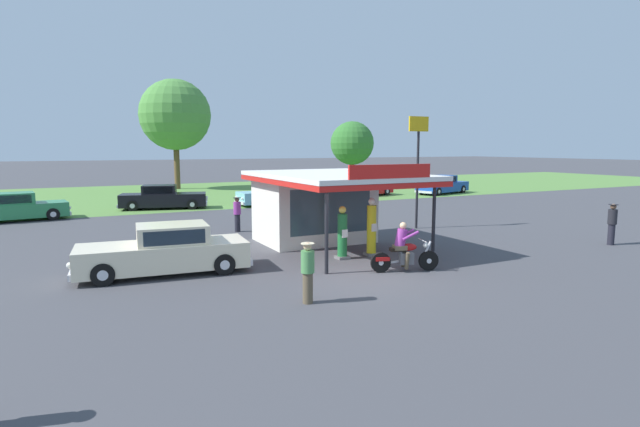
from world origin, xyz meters
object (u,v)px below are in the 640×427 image
Objects in this scene: parked_car_back_row_right at (442,185)px; bystander_chatting_near_pumps at (308,271)px; roadside_pole_sign at (418,154)px; featured_classic_sedan at (165,251)px; gas_pump_nearside at (342,235)px; parked_car_back_row_far_left at (14,208)px; gas_pump_offside at (372,229)px; parked_car_back_row_centre_left at (163,198)px; parked_car_back_row_centre_right at (274,195)px; bystander_strolling_foreground at (612,223)px; parked_car_back_row_left at (365,187)px; motorcycle_with_rider at (404,251)px; bystander_standing_back_lot at (237,213)px.

parked_car_back_row_right is 3.70× the size of bystander_chatting_near_pumps.
bystander_chatting_near_pumps is 0.29× the size of roadside_pole_sign.
roadside_pole_sign is at bearing 15.82° from featured_classic_sedan.
parked_car_back_row_far_left is (-11.09, 15.81, -0.15)m from gas_pump_nearside.
gas_pump_nearside is 0.89× the size of gas_pump_offside.
bystander_chatting_near_pumps is 13.05m from roadside_pole_sign.
gas_pump_nearside reaches higher than parked_car_back_row_right.
parked_car_back_row_centre_right is at bearing -9.50° from parked_car_back_row_centre_left.
roadside_pole_sign reaches higher than gas_pump_nearside.
bystander_strolling_foreground is (13.95, -20.42, 0.20)m from parked_car_back_row_centre_left.
parked_car_back_row_centre_right is 3.03× the size of bystander_strolling_foreground.
parked_car_back_row_far_left is at bearing -171.98° from parked_car_back_row_left.
featured_classic_sedan reaches higher than parked_car_back_row_centre_right.
roadside_pole_sign reaches higher than featured_classic_sedan.
motorcycle_with_rider is 0.40× the size of roadside_pole_sign.
parked_car_back_row_left reaches higher than bystander_chatting_near_pumps.
parked_car_back_row_far_left is 30.98m from parked_car_back_row_right.
parked_car_back_row_far_left is 3.25× the size of bystander_strolling_foreground.
bystander_strolling_foreground is at bearing -13.92° from gas_pump_nearside.
featured_classic_sedan reaches higher than parked_car_back_row_centre_left.
parked_car_back_row_centre_left is at bearing 89.50° from bystander_chatting_near_pumps.
roadside_pole_sign is (12.39, 3.51, 2.90)m from featured_classic_sedan.
parked_car_back_row_centre_left is at bearing 100.90° from motorcycle_with_rider.
roadside_pole_sign is (17.57, -11.62, 2.90)m from parked_car_back_row_far_left.
parked_car_back_row_centre_left is at bearing -174.74° from parked_car_back_row_left.
parked_car_back_row_centre_right is 12.92m from roadside_pole_sign.
parked_car_back_row_centre_left is at bearing -179.62° from parked_car_back_row_right.
roadside_pole_sign is (-4.38, 6.89, 2.71)m from bystander_strolling_foreground.
parked_car_back_row_centre_right is (15.13, 0.72, -0.03)m from parked_car_back_row_far_left.
parked_car_back_row_far_left is at bearing 111.52° from bystander_chatting_near_pumps.
roadside_pole_sign reaches higher than bystander_chatting_near_pumps.
motorcycle_with_rider is at bearing -76.22° from bystander_standing_back_lot.
parked_car_back_row_left is at bearing 58.51° from gas_pump_offside.
gas_pump_offside is at bearing -5.50° from featured_classic_sedan.
parked_car_back_row_centre_right is 3.24× the size of bystander_chatting_near_pumps.
parked_car_back_row_far_left is 0.94× the size of parked_car_back_row_right.
bystander_standing_back_lot is (-21.36, -10.74, 0.16)m from parked_car_back_row_right.
parked_car_back_row_centre_right is 10.93m from bystander_standing_back_lot.
parked_car_back_row_far_left is at bearing 127.87° from gas_pump_offside.
bystander_strolling_foreground is at bearing -15.58° from gas_pump_offside.
parked_car_back_row_left is 3.34× the size of bystander_standing_back_lot.
roadside_pole_sign reaches higher than parked_car_back_row_centre_left.
parked_car_back_row_right is (18.61, 17.88, -0.26)m from gas_pump_offside.
featured_classic_sedan is at bearing -164.18° from roadside_pole_sign.
gas_pump_nearside is 11.20m from bystander_strolling_foreground.
gas_pump_nearside is 0.35× the size of parked_car_back_row_left.
bystander_strolling_foreground is (6.83, -19.23, 0.23)m from parked_car_back_row_centre_right.
parked_car_back_row_centre_left is 7.22m from parked_car_back_row_centre_right.
gas_pump_nearside is 17.99m from parked_car_back_row_centre_left.
bystander_standing_back_lot is 0.30× the size of roadside_pole_sign.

